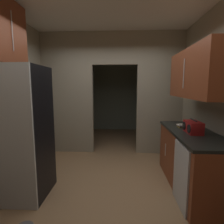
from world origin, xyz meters
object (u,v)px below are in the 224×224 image
dishwasher (181,176)px  boombox (193,127)px  book_stack (181,126)px  refrigerator (19,133)px

dishwasher → boombox: boombox is taller
book_stack → refrigerator: bearing=-165.8°
refrigerator → dishwasher: size_ratio=2.22×
dishwasher → boombox: 0.75m
refrigerator → boombox: 2.55m
refrigerator → dishwasher: refrigerator is taller
dishwasher → refrigerator: bearing=175.9°
dishwasher → book_stack: size_ratio=5.65×
boombox → refrigerator: bearing=-174.7°
refrigerator → boombox: bearing=5.3°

